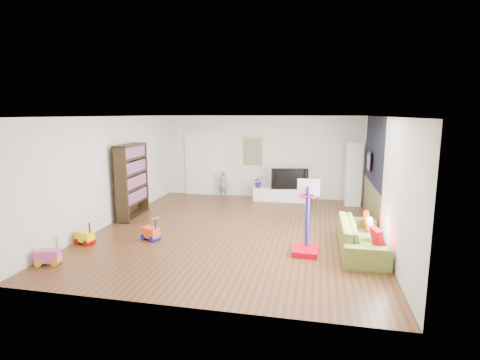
% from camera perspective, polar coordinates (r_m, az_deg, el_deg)
% --- Properties ---
extents(floor, '(6.50, 7.50, 0.00)m').
position_cam_1_polar(floor, '(9.11, -0.52, -7.57)').
color(floor, brown).
rests_on(floor, ground).
extents(ceiling, '(6.50, 7.50, 0.00)m').
position_cam_1_polar(ceiling, '(8.69, -0.55, 9.66)').
color(ceiling, white).
rests_on(ceiling, ground).
extents(wall_back, '(6.50, 0.00, 2.70)m').
position_cam_1_polar(wall_back, '(12.46, 3.16, 3.55)').
color(wall_back, silver).
rests_on(wall_back, ground).
extents(wall_front, '(6.50, 0.00, 2.70)m').
position_cam_1_polar(wall_front, '(5.28, -9.31, -5.58)').
color(wall_front, white).
rests_on(wall_front, ground).
extents(wall_left, '(0.00, 7.50, 2.70)m').
position_cam_1_polar(wall_left, '(10.00, -19.04, 1.40)').
color(wall_left, white).
rests_on(wall_left, ground).
extents(wall_right, '(0.00, 7.50, 2.70)m').
position_cam_1_polar(wall_right, '(8.71, 20.84, 0.08)').
color(wall_right, silver).
rests_on(wall_right, ground).
extents(navy_accent, '(0.01, 3.20, 1.70)m').
position_cam_1_polar(navy_accent, '(10.02, 19.71, 4.26)').
color(navy_accent, black).
rests_on(navy_accent, wall_right).
extents(olive_wainscot, '(0.01, 3.20, 1.00)m').
position_cam_1_polar(olive_wainscot, '(10.23, 19.27, -3.28)').
color(olive_wainscot, brown).
rests_on(olive_wainscot, wall_right).
extents(doorway, '(1.45, 0.06, 2.10)m').
position_cam_1_polar(doorway, '(12.88, -5.27, 2.39)').
color(doorway, white).
rests_on(doorway, ground).
extents(painting_back, '(0.62, 0.06, 0.92)m').
position_cam_1_polar(painting_back, '(12.44, 2.00, 4.47)').
color(painting_back, gold).
rests_on(painting_back, wall_back).
extents(artwork_right, '(0.04, 0.56, 0.46)m').
position_cam_1_polar(artwork_right, '(10.24, 19.11, 2.72)').
color(artwork_right, '#7F3F8C').
rests_on(artwork_right, wall_right).
extents(media_console, '(1.75, 0.44, 0.41)m').
position_cam_1_polar(media_console, '(12.05, 6.28, -2.24)').
color(media_console, white).
rests_on(media_console, ground).
extents(tall_cabinet, '(0.46, 0.46, 1.92)m').
position_cam_1_polar(tall_cabinet, '(11.82, 16.91, 0.87)').
color(tall_cabinet, white).
rests_on(tall_cabinet, ground).
extents(bookshelf, '(0.43, 1.37, 1.97)m').
position_cam_1_polar(bookshelf, '(10.39, -16.17, -0.17)').
color(bookshelf, '#302312').
rests_on(bookshelf, ground).
extents(sofa, '(0.84, 2.14, 0.62)m').
position_cam_1_polar(sofa, '(8.02, 18.00, -8.25)').
color(sofa, olive).
rests_on(sofa, ground).
extents(basketball_hoop, '(0.55, 0.65, 1.48)m').
position_cam_1_polar(basketball_hoop, '(7.52, 10.11, -5.67)').
color(basketball_hoop, red).
rests_on(basketball_hoop, ground).
extents(ride_on_yellow, '(0.43, 0.32, 0.51)m').
position_cam_1_polar(ride_on_yellow, '(8.75, -22.62, -7.37)').
color(ride_on_yellow, '#FFE909').
rests_on(ride_on_yellow, ground).
extents(ride_on_orange, '(0.46, 0.38, 0.52)m').
position_cam_1_polar(ride_on_orange, '(8.57, -13.48, -7.18)').
color(ride_on_orange, '#D94C18').
rests_on(ride_on_orange, ground).
extents(ride_on_pink, '(0.46, 0.36, 0.54)m').
position_cam_1_polar(ride_on_pink, '(7.88, -27.27, -9.55)').
color(ride_on_pink, '#E153A5').
rests_on(ride_on_pink, ground).
extents(child, '(0.32, 0.21, 0.89)m').
position_cam_1_polar(child, '(12.49, -2.60, -0.64)').
color(child, gray).
rests_on(child, ground).
extents(tv, '(1.17, 0.37, 0.67)m').
position_cam_1_polar(tv, '(11.97, 7.51, 0.27)').
color(tv, black).
rests_on(tv, media_console).
extents(vase_plant, '(0.40, 0.37, 0.37)m').
position_cam_1_polar(vase_plant, '(12.08, 2.83, -0.27)').
color(vase_plant, navy).
rests_on(vase_plant, media_console).
extents(pillow_left, '(0.20, 0.43, 0.42)m').
position_cam_1_polar(pillow_left, '(7.39, 20.23, -8.48)').
color(pillow_left, '#AC000E').
rests_on(pillow_left, sofa).
extents(pillow_center, '(0.13, 0.41, 0.40)m').
position_cam_1_polar(pillow_center, '(7.96, 19.43, -7.09)').
color(pillow_center, white).
rests_on(pillow_center, sofa).
extents(pillow_right, '(0.15, 0.37, 0.36)m').
position_cam_1_polar(pillow_right, '(8.59, 18.85, -5.82)').
color(pillow_right, '#BA2100').
rests_on(pillow_right, sofa).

